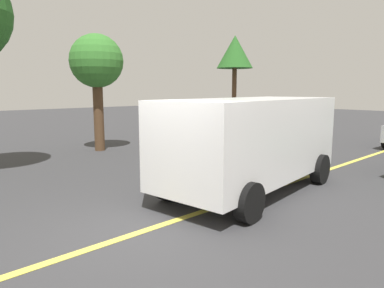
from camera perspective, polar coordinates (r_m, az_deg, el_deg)
ground_plane at (r=6.38m, az=-5.87°, el=-13.33°), size 80.00×80.00×0.00m
lane_marking_centre at (r=8.43m, az=10.72°, el=-7.85°), size 28.00×0.16×0.01m
white_van at (r=8.33m, az=9.83°, el=0.87°), size 5.40×2.76×2.20m
tree_left_verge at (r=14.35m, az=-15.29°, el=12.53°), size 2.05×2.05×4.53m
tree_centre_verge at (r=19.01m, az=7.00°, el=14.42°), size 1.89×1.89×5.21m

